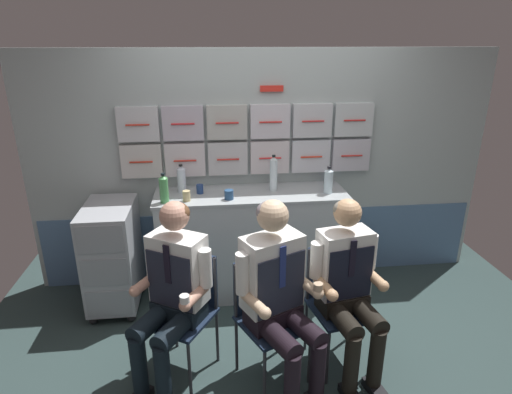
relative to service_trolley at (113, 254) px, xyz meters
The scene contains 18 objects.
ground 1.74m from the service_trolley, 36.15° to the right, with size 4.80×4.80×0.04m, color #2D3F3E.
galley_bulkhead 1.50m from the service_trolley, 16.47° to the left, with size 4.20×0.14×2.15m.
galley_counter 1.20m from the service_trolley, ahead, with size 1.66×0.53×0.96m.
service_trolley is the anchor object (origin of this frame).
folding_chair_left 1.04m from the service_trolley, 50.49° to the right, with size 0.55×0.55×0.85m.
crew_member_left 1.12m from the service_trolley, 58.39° to the right, with size 0.60×0.69×1.27m.
folding_chair_center 1.51m from the service_trolley, 38.05° to the right, with size 0.53×0.53×0.85m.
crew_member_center 1.67m from the service_trolley, 40.50° to the right, with size 0.59×0.71×1.31m.
folding_chair_right 1.90m from the service_trolley, 25.67° to the right, with size 0.47×0.47×0.85m.
crew_member_right 2.01m from the service_trolley, 29.38° to the right, with size 0.50×0.64×1.25m.
water_bottle_short 1.95m from the service_trolley, ahead, with size 0.08×0.08×0.24m.
sparkling_bottle_green 0.75m from the service_trolley, ahead, with size 0.07×0.07×0.25m.
water_bottle_blue_cap 0.86m from the service_trolley, 17.67° to the left, with size 0.07×0.07×0.25m.
water_bottle_tall 1.54m from the service_trolley, ahead, with size 0.07×0.07×0.32m.
coffee_cup_white 0.83m from the service_trolley, ahead, with size 0.06×0.06×0.09m.
coffee_cup_spare 0.92m from the service_trolley, 10.61° to the left, with size 0.06×0.06×0.08m.
espresso_cup_small 1.12m from the service_trolley, ahead, with size 0.07×0.07×0.08m.
paper_cup_blue 2.02m from the service_trolley, ahead, with size 0.07×0.07×0.06m.
Camera 1 is at (-0.49, -2.38, 2.22)m, focal length 29.96 mm.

